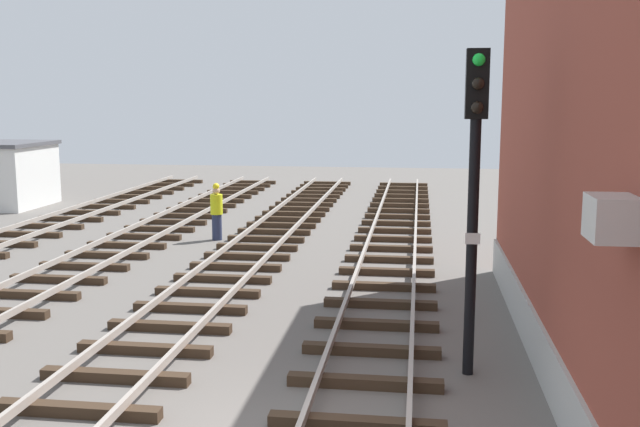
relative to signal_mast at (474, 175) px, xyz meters
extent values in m
cube|color=#38281C|center=(-1.67, -2.35, -3.27)|extent=(2.50, 0.24, 0.18)
cube|color=#38281C|center=(-1.67, -0.83, -3.27)|extent=(2.50, 0.24, 0.18)
cube|color=#38281C|center=(-1.67, 0.68, -3.27)|extent=(2.50, 0.24, 0.18)
cube|color=#38281C|center=(-1.67, 2.20, -3.27)|extent=(2.50, 0.24, 0.18)
cube|color=#38281C|center=(-1.67, 3.71, -3.27)|extent=(2.50, 0.24, 0.18)
cube|color=#38281C|center=(-1.67, 5.23, -3.27)|extent=(2.50, 0.24, 0.18)
cube|color=#38281C|center=(-1.67, 6.74, -3.27)|extent=(2.50, 0.24, 0.18)
cube|color=#38281C|center=(-1.67, 8.26, -3.27)|extent=(2.50, 0.24, 0.18)
cube|color=#38281C|center=(-1.67, 9.77, -3.27)|extent=(2.50, 0.24, 0.18)
cube|color=#38281C|center=(-1.67, 11.29, -3.27)|extent=(2.50, 0.24, 0.18)
cube|color=#38281C|center=(-1.67, 12.80, -3.27)|extent=(2.50, 0.24, 0.18)
cube|color=#38281C|center=(-1.67, 14.31, -3.27)|extent=(2.50, 0.24, 0.18)
cube|color=#38281C|center=(-1.67, 15.83, -3.27)|extent=(2.50, 0.24, 0.18)
cube|color=#38281C|center=(-1.67, 17.34, -3.27)|extent=(2.50, 0.24, 0.18)
cube|color=#38281C|center=(-1.67, 18.86, -3.27)|extent=(2.50, 0.24, 0.18)
cube|color=#38281C|center=(-1.67, 20.37, -3.27)|extent=(2.50, 0.24, 0.18)
cube|color=#38281C|center=(-1.67, 21.89, -3.27)|extent=(2.50, 0.24, 0.18)
cube|color=#38281C|center=(-1.67, 23.40, -3.27)|extent=(2.50, 0.24, 0.18)
cube|color=#38281C|center=(-1.67, 24.92, -3.27)|extent=(2.50, 0.24, 0.18)
cube|color=#38281C|center=(-1.67, 26.43, -3.27)|extent=(2.50, 0.24, 0.18)
cube|color=#38281C|center=(-5.73, -2.44, -3.27)|extent=(2.50, 0.24, 0.18)
cube|color=#38281C|center=(-5.73, -1.13, -3.27)|extent=(2.50, 0.24, 0.18)
cube|color=#38281C|center=(-5.73, 0.19, -3.27)|extent=(2.50, 0.24, 0.18)
cube|color=#38281C|center=(-5.73, 1.51, -3.27)|extent=(2.50, 0.24, 0.18)
cube|color=#38281C|center=(-5.73, 2.82, -3.27)|extent=(2.50, 0.24, 0.18)
cube|color=#38281C|center=(-5.73, 4.14, -3.27)|extent=(2.50, 0.24, 0.18)
cube|color=#38281C|center=(-5.73, 5.46, -3.27)|extent=(2.50, 0.24, 0.18)
cube|color=#38281C|center=(-5.73, 6.77, -3.27)|extent=(2.50, 0.24, 0.18)
cube|color=#38281C|center=(-5.73, 8.09, -3.27)|extent=(2.50, 0.24, 0.18)
cube|color=#38281C|center=(-5.73, 9.41, -3.27)|extent=(2.50, 0.24, 0.18)
cube|color=#38281C|center=(-5.73, 10.73, -3.27)|extent=(2.50, 0.24, 0.18)
cube|color=#38281C|center=(-5.73, 12.04, -3.27)|extent=(2.50, 0.24, 0.18)
cube|color=#38281C|center=(-5.73, 13.36, -3.27)|extent=(2.50, 0.24, 0.18)
cube|color=#38281C|center=(-5.73, 14.68, -3.27)|extent=(2.50, 0.24, 0.18)
cube|color=#38281C|center=(-5.73, 15.99, -3.27)|extent=(2.50, 0.24, 0.18)
cube|color=#38281C|center=(-5.73, 17.31, -3.27)|extent=(2.50, 0.24, 0.18)
cube|color=#38281C|center=(-5.73, 18.63, -3.27)|extent=(2.50, 0.24, 0.18)
cube|color=#38281C|center=(-5.73, 19.95, -3.27)|extent=(2.50, 0.24, 0.18)
cube|color=#38281C|center=(-5.73, 21.26, -3.27)|extent=(2.50, 0.24, 0.18)
cube|color=#38281C|center=(-5.73, 22.58, -3.27)|extent=(2.50, 0.24, 0.18)
cube|color=#38281C|center=(-5.73, 23.90, -3.27)|extent=(2.50, 0.24, 0.18)
cube|color=#38281C|center=(-5.73, 25.21, -3.27)|extent=(2.50, 0.24, 0.18)
cube|color=#38281C|center=(-5.73, 26.53, -3.27)|extent=(2.50, 0.24, 0.18)
cube|color=#9E9389|center=(-6.45, -3.10, -3.11)|extent=(0.08, 60.58, 0.14)
cube|color=#9E9389|center=(-5.01, -3.10, -3.11)|extent=(0.08, 60.58, 0.14)
cube|color=#38281C|center=(-9.80, 3.39, -3.27)|extent=(2.50, 0.24, 0.18)
cube|color=#38281C|center=(-9.80, 4.83, -3.27)|extent=(2.50, 0.24, 0.18)
cube|color=#38281C|center=(-9.80, 6.27, -3.27)|extent=(2.50, 0.24, 0.18)
cube|color=#38281C|center=(-9.80, 7.72, -3.27)|extent=(2.50, 0.24, 0.18)
cube|color=#38281C|center=(-9.80, 9.16, -3.27)|extent=(2.50, 0.24, 0.18)
cube|color=#38281C|center=(-9.80, 10.60, -3.27)|extent=(2.50, 0.24, 0.18)
cube|color=#38281C|center=(-9.80, 12.04, -3.27)|extent=(2.50, 0.24, 0.18)
cube|color=#38281C|center=(-9.80, 13.49, -3.27)|extent=(2.50, 0.24, 0.18)
cube|color=#38281C|center=(-9.80, 14.93, -3.27)|extent=(2.50, 0.24, 0.18)
cube|color=#38281C|center=(-9.80, 16.37, -3.27)|extent=(2.50, 0.24, 0.18)
cube|color=#38281C|center=(-9.80, 17.81, -3.27)|extent=(2.50, 0.24, 0.18)
cube|color=#38281C|center=(-9.80, 19.26, -3.27)|extent=(2.50, 0.24, 0.18)
cube|color=#38281C|center=(-9.80, 20.70, -3.27)|extent=(2.50, 0.24, 0.18)
cube|color=#38281C|center=(-9.80, 22.14, -3.27)|extent=(2.50, 0.24, 0.18)
cube|color=#38281C|center=(-9.80, 23.58, -3.27)|extent=(2.50, 0.24, 0.18)
cube|color=#38281C|center=(-9.80, 25.03, -3.27)|extent=(2.50, 0.24, 0.18)
cube|color=#38281C|center=(-9.80, 26.47, -3.27)|extent=(2.50, 0.24, 0.18)
cube|color=#38281C|center=(-13.87, 10.45, -3.27)|extent=(2.50, 0.24, 0.18)
cube|color=#38281C|center=(-13.87, 12.04, -3.27)|extent=(2.50, 0.24, 0.18)
cube|color=#38281C|center=(-13.87, 13.64, -3.27)|extent=(2.50, 0.24, 0.18)
cube|color=#38281C|center=(-13.87, 15.23, -3.27)|extent=(2.50, 0.24, 0.18)
cube|color=#38281C|center=(-13.87, 16.83, -3.27)|extent=(2.50, 0.24, 0.18)
cube|color=#38281C|center=(-13.87, 18.42, -3.27)|extent=(2.50, 0.24, 0.18)
cube|color=#38281C|center=(-13.87, 20.01, -3.27)|extent=(2.50, 0.24, 0.18)
cube|color=#38281C|center=(-13.87, 21.61, -3.27)|extent=(2.50, 0.24, 0.18)
cube|color=#38281C|center=(-13.87, 23.20, -3.27)|extent=(2.50, 0.24, 0.18)
cube|color=#38281C|center=(-13.87, 24.80, -3.27)|extent=(2.50, 0.24, 0.18)
cube|color=#38281C|center=(-13.87, 26.39, -3.27)|extent=(2.50, 0.24, 0.18)
cylinder|color=black|center=(0.00, 0.02, -1.24)|extent=(0.18, 0.18, 4.26)
cube|color=black|center=(0.00, 0.02, 1.44)|extent=(0.36, 0.24, 1.10)
sphere|color=#19E53F|center=(0.00, -0.16, 1.81)|extent=(0.20, 0.20, 0.20)
sphere|color=black|center=(0.00, -0.16, 1.44)|extent=(0.20, 0.20, 0.20)
sphere|color=black|center=(0.00, -0.16, 1.08)|extent=(0.20, 0.20, 0.20)
cube|color=white|center=(0.00, -0.12, -1.02)|extent=(0.24, 0.03, 0.18)
cube|color=#B2B2AD|center=(1.17, -1.80, -2.91)|extent=(0.08, 18.72, 0.90)
cube|color=silver|center=(0.98, -4.61, 0.07)|extent=(0.44, 0.60, 0.44)
cube|color=silver|center=(-18.22, 16.88, -2.06)|extent=(2.80, 3.60, 2.60)
cube|color=#4C4C51|center=(-18.22, 16.88, -0.68)|extent=(3.00, 3.80, 0.16)
cylinder|color=#262D4C|center=(-7.39, 10.84, -2.94)|extent=(0.32, 0.32, 0.85)
cylinder|color=yellow|center=(-7.39, 10.84, -2.19)|extent=(0.40, 0.40, 0.65)
sphere|color=tan|center=(-7.39, 10.84, -1.74)|extent=(0.24, 0.24, 0.24)
sphere|color=yellow|center=(-7.39, 10.84, -1.60)|extent=(0.22, 0.22, 0.22)
camera|label=1|loc=(-0.89, -11.87, 1.22)|focal=40.81mm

